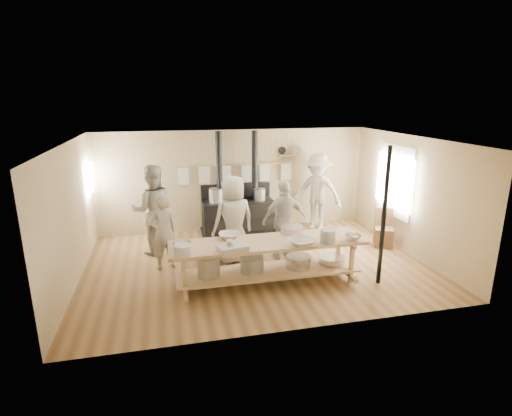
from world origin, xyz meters
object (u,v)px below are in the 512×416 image
at_px(prep_table, 267,258).
at_px(cook_left, 153,210).
at_px(cook_by_window, 317,192).
at_px(roasting_pan, 232,248).
at_px(cook_center, 233,220).
at_px(chair, 383,235).
at_px(cook_far_left, 163,232).
at_px(cook_right, 284,220).
at_px(stove, 238,213).

xyz_separation_m(prep_table, cook_left, (-2.05, 2.07, 0.48)).
relative_size(prep_table, cook_by_window, 1.79).
bearing_deg(roasting_pan, cook_center, 79.33).
bearing_deg(chair, cook_far_left, -154.18).
xyz_separation_m(cook_right, chair, (2.49, 0.15, -0.60)).
distance_m(stove, roasting_pan, 3.44).
bearing_deg(cook_left, roasting_pan, 118.63).
height_order(cook_far_left, cook_center, cook_center).
bearing_deg(cook_far_left, cook_left, -97.79).
height_order(cook_left, cook_center, cook_left).
distance_m(cook_by_window, chair, 2.03).
bearing_deg(cook_left, chair, 170.99).
bearing_deg(roasting_pan, cook_far_left, 127.93).
bearing_deg(cook_center, roasting_pan, 64.70).
bearing_deg(cook_right, cook_far_left, -6.85).
height_order(stove, cook_by_window, stove).
bearing_deg(stove, roasting_pan, -101.98).
height_order(prep_table, cook_left, cook_left).
bearing_deg(cook_center, cook_left, -42.96).
distance_m(stove, cook_far_left, 2.65).
xyz_separation_m(prep_table, cook_by_window, (2.08, 2.85, 0.48)).
bearing_deg(cook_center, cook_far_left, -13.05).
relative_size(cook_by_window, chair, 2.28).
xyz_separation_m(cook_left, cook_by_window, (4.14, 0.78, 0.00)).
bearing_deg(cook_left, prep_table, 134.13).
xyz_separation_m(stove, cook_right, (0.68, -1.86, 0.34)).
bearing_deg(cook_left, cook_center, 151.02).
bearing_deg(prep_table, cook_left, 134.78).
xyz_separation_m(cook_left, chair, (5.22, -0.77, -0.74)).
bearing_deg(chair, stove, 175.64).
height_order(cook_right, cook_by_window, cook_by_window).
height_order(prep_table, cook_far_left, cook_far_left).
relative_size(prep_table, cook_center, 1.93).
bearing_deg(cook_center, stove, -117.69).
relative_size(cook_right, cook_by_window, 0.85).
height_order(chair, roasting_pan, roasting_pan).
relative_size(cook_center, cook_right, 1.09).
height_order(cook_left, roasting_pan, cook_left).
relative_size(stove, chair, 2.95).
height_order(stove, cook_far_left, stove).
xyz_separation_m(cook_left, cook_center, (1.63, -0.88, -0.07)).
height_order(cook_center, cook_right, cook_center).
relative_size(cook_left, chair, 2.27).
xyz_separation_m(stove, chair, (3.16, -1.71, -0.26)).
xyz_separation_m(cook_left, cook_right, (2.73, -0.91, -0.14)).
height_order(prep_table, chair, chair).
height_order(stove, cook_right, stove).
bearing_deg(chair, prep_table, -133.54).
distance_m(cook_far_left, chair, 5.06).
bearing_deg(prep_table, cook_center, 109.51).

